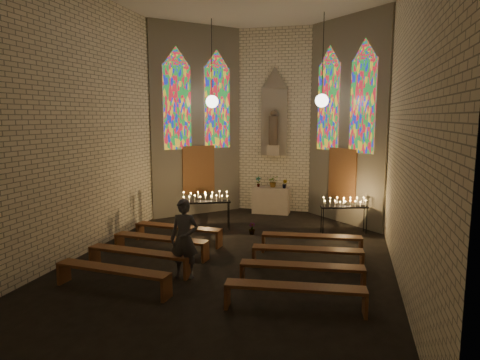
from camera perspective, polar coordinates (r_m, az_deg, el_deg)
name	(u,v)px	position (r m, az deg, el deg)	size (l,w,h in m)	color
floor	(234,258)	(11.42, -0.82, -10.33)	(12.00, 12.00, 0.00)	black
room	(261,115)	(14.09, 2.78, 8.59)	(8.22, 12.43, 7.00)	#F2E7CB
altar	(271,200)	(16.45, 4.17, -2.71)	(1.40, 0.60, 1.00)	#BEAF9B
flower_vase_left	(258,182)	(16.45, 2.45, -0.22)	(0.21, 0.14, 0.40)	#4C723F
flower_vase_center	(273,181)	(16.39, 4.46, -0.20)	(0.40, 0.34, 0.44)	#4C723F
flower_vase_right	(285,184)	(16.15, 5.98, -0.51)	(0.19, 0.15, 0.35)	#4C723F
aisle_flower_pot	(252,229)	(13.56, 1.60, -6.49)	(0.20, 0.20, 0.36)	#4C723F
votive_stand_left	(205,199)	(13.96, -4.62, -2.59)	(1.63, 0.97, 1.18)	black
votive_stand_right	(344,204)	(13.93, 13.74, -3.18)	(1.51, 0.75, 1.08)	black
pew_left_0	(178,229)	(12.72, -8.26, -6.50)	(2.69, 0.64, 0.51)	brown
pew_right_0	(311,238)	(11.82, 9.51, -7.68)	(2.69, 0.64, 0.51)	brown
pew_left_1	(161,240)	(11.66, -10.54, -7.93)	(2.69, 0.64, 0.51)	brown
pew_right_1	(307,252)	(10.68, 8.94, -9.44)	(2.69, 0.64, 0.51)	brown
pew_left_2	(139,254)	(10.64, -13.29, -9.64)	(2.69, 0.64, 0.51)	brown
pew_right_2	(302,269)	(9.55, 8.23, -11.62)	(2.69, 0.64, 0.51)	brown
pew_left_3	(112,272)	(9.65, -16.66, -11.66)	(2.69, 0.64, 0.51)	brown
pew_right_3	(295,290)	(8.43, 7.32, -14.37)	(2.69, 0.64, 0.51)	brown
visitor	(184,239)	(9.94, -7.42, -7.76)	(0.67, 0.44, 1.83)	#494A53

